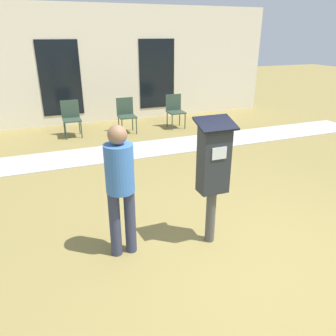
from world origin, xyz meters
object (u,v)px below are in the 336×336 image
(person_standing, at_px, (120,182))
(outdoor_chair_left, at_px, (71,116))
(parking_meter, at_px, (213,167))
(outdoor_chair_middle, at_px, (126,112))
(outdoor_chair_right, at_px, (175,108))

(person_standing, xyz_separation_m, outdoor_chair_left, (-0.04, 5.20, -0.40))
(parking_meter, bearing_deg, outdoor_chair_middle, 87.10)
(person_standing, bearing_deg, outdoor_chair_left, 102.81)
(parking_meter, relative_size, person_standing, 1.01)
(outdoor_chair_right, bearing_deg, person_standing, -117.96)
(parking_meter, height_order, outdoor_chair_left, parking_meter)
(outdoor_chair_left, height_order, outdoor_chair_right, same)
(parking_meter, xyz_separation_m, person_standing, (-1.08, 0.15, -0.09))
(parking_meter, height_order, outdoor_chair_right, parking_meter)
(outdoor_chair_middle, bearing_deg, outdoor_chair_left, 169.07)
(person_standing, xyz_separation_m, outdoor_chair_middle, (1.34, 5.05, -0.40))
(outdoor_chair_middle, bearing_deg, parking_meter, -97.57)
(parking_meter, relative_size, outdoor_chair_left, 1.77)
(parking_meter, distance_m, person_standing, 1.09)
(outdoor_chair_right, bearing_deg, parking_meter, -107.20)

